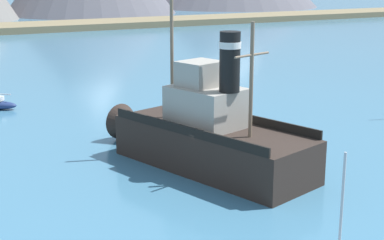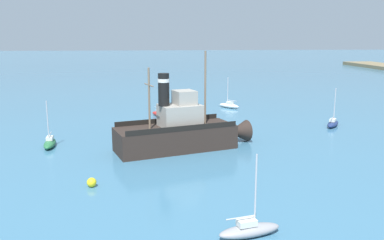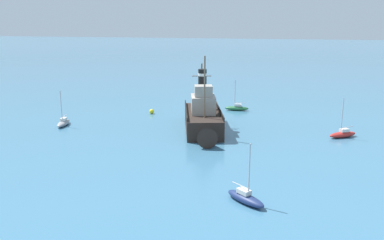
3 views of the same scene
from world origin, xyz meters
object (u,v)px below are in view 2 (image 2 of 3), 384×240
at_px(sailboat_green, 50,143).
at_px(old_tugboat, 181,131).
at_px(mooring_buoy, 92,182).
at_px(sailboat_red, 161,114).
at_px(sailboat_navy, 333,123).
at_px(sailboat_grey, 249,229).
at_px(sailboat_white, 229,105).

bearing_deg(sailboat_green, old_tugboat, 80.92).
bearing_deg(old_tugboat, mooring_buoy, -37.31).
bearing_deg(sailboat_red, old_tugboat, 5.28).
relative_size(old_tugboat, sailboat_green, 3.01).
height_order(old_tugboat, mooring_buoy, old_tugboat).
distance_m(sailboat_navy, sailboat_red, 23.41).
relative_size(sailboat_green, sailboat_navy, 1.00).
bearing_deg(mooring_buoy, sailboat_grey, 48.54).
relative_size(sailboat_grey, sailboat_navy, 1.00).
xyz_separation_m(old_tugboat, sailboat_red, (-17.25, -1.59, -1.40)).
bearing_deg(sailboat_red, sailboat_green, -38.50).
xyz_separation_m(sailboat_red, mooring_buoy, (27.30, -6.06, -0.06)).
relative_size(sailboat_navy, sailboat_red, 1.00).
distance_m(sailboat_navy, mooring_buoy, 33.32).
height_order(sailboat_grey, sailboat_red, same).
xyz_separation_m(old_tugboat, sailboat_grey, (18.99, 2.47, -1.40)).
xyz_separation_m(sailboat_green, mooring_buoy, (12.22, 5.93, -0.06)).
height_order(old_tugboat, sailboat_navy, old_tugboat).
distance_m(sailboat_white, mooring_buoy, 37.68).
bearing_deg(sailboat_green, sailboat_navy, 100.50).
bearing_deg(sailboat_white, sailboat_red, -60.83).
xyz_separation_m(old_tugboat, sailboat_navy, (-8.41, 20.08, -1.40)).
height_order(old_tugboat, sailboat_green, old_tugboat).
height_order(old_tugboat, sailboat_grey, old_tugboat).
distance_m(sailboat_grey, sailboat_white, 43.06).
bearing_deg(sailboat_navy, old_tugboat, -67.27).
xyz_separation_m(sailboat_green, sailboat_red, (-15.08, 12.00, 0.00)).
distance_m(sailboat_green, sailboat_grey, 26.56).
bearing_deg(sailboat_green, sailboat_white, 132.63).
distance_m(sailboat_navy, sailboat_white, 18.38).
bearing_deg(sailboat_grey, sailboat_red, -173.61).
xyz_separation_m(sailboat_white, sailboat_red, (6.22, -11.15, 0.00)).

